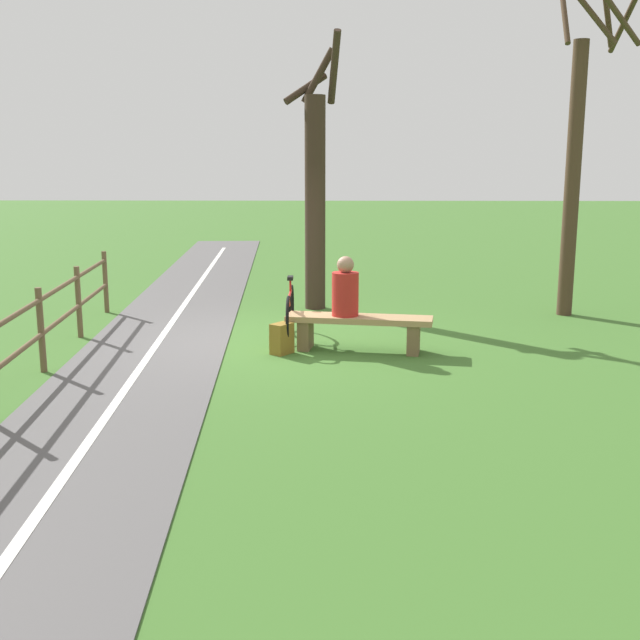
% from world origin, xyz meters
% --- Properties ---
extents(ground_plane, '(80.00, 80.00, 0.00)m').
position_xyz_m(ground_plane, '(0.00, 0.00, 0.00)').
color(ground_plane, '#3D6B28').
extents(paved_path, '(4.21, 36.05, 0.02)m').
position_xyz_m(paved_path, '(1.35, 4.00, 0.01)').
color(paved_path, '#565454').
rests_on(paved_path, ground_plane).
extents(path_centre_line, '(2.09, 31.94, 0.00)m').
position_xyz_m(path_centre_line, '(1.35, 4.00, 0.02)').
color(path_centre_line, silver).
rests_on(path_centre_line, paved_path).
extents(bench, '(2.02, 0.75, 0.48)m').
position_xyz_m(bench, '(-1.25, 0.59, 0.34)').
color(bench, '#A88456').
rests_on(bench, ground_plane).
extents(person_seated, '(0.41, 0.41, 0.81)m').
position_xyz_m(person_seated, '(-1.06, 0.56, 0.83)').
color(person_seated, '#B2231E').
rests_on(person_seated, bench).
extents(bicycle, '(0.08, 1.70, 0.92)m').
position_xyz_m(bicycle, '(-0.28, -0.01, 0.39)').
color(bicycle, black).
rests_on(bicycle, ground_plane).
extents(backpack, '(0.34, 0.35, 0.42)m').
position_xyz_m(backpack, '(-0.21, 0.76, 0.20)').
color(backpack, olive).
rests_on(backpack, ground_plane).
extents(tree_mid_field, '(1.00, 0.90, 4.63)m').
position_xyz_m(tree_mid_field, '(-0.59, -2.53, 2.01)').
color(tree_mid_field, '#38281E').
rests_on(tree_mid_field, ground_plane).
extents(tree_by_path, '(1.21, 1.50, 5.41)m').
position_xyz_m(tree_by_path, '(-4.83, -1.98, 2.57)').
color(tree_by_path, '#473323').
rests_on(tree_by_path, ground_plane).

